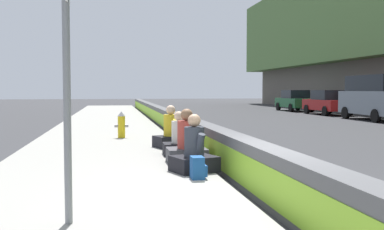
{
  "coord_description": "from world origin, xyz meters",
  "views": [
    {
      "loc": [
        -6.85,
        2.38,
        1.74
      ],
      "look_at": [
        6.15,
        0.11,
        1.0
      ],
      "focal_mm": 42.58,
      "sensor_mm": 36.0,
      "label": 1
    }
  ],
  "objects_px": {
    "seated_person_foreground": "(194,154)",
    "seated_person_middle": "(187,146)",
    "parked_car_fourth": "(376,97)",
    "backpack": "(198,168)",
    "seated_person_far": "(171,134)",
    "parked_car_midline": "(328,102)",
    "seated_person_rear": "(179,141)",
    "route_sign_post": "(67,50)",
    "parked_car_far": "(295,100)",
    "fire_hydrant": "(121,124)"
  },
  "relations": [
    {
      "from": "seated_person_foreground",
      "to": "seated_person_middle",
      "type": "height_order",
      "value": "seated_person_middle"
    },
    {
      "from": "parked_car_fourth",
      "to": "backpack",
      "type": "bearing_deg",
      "value": 139.71
    },
    {
      "from": "seated_person_middle",
      "to": "seated_person_far",
      "type": "relative_size",
      "value": 1.01
    },
    {
      "from": "parked_car_midline",
      "to": "seated_person_rear",
      "type": "bearing_deg",
      "value": 144.55
    },
    {
      "from": "seated_person_foreground",
      "to": "seated_person_far",
      "type": "distance_m",
      "value": 3.83
    },
    {
      "from": "parked_car_midline",
      "to": "backpack",
      "type": "bearing_deg",
      "value": 148.38
    },
    {
      "from": "seated_person_foreground",
      "to": "backpack",
      "type": "bearing_deg",
      "value": 175.09
    },
    {
      "from": "seated_person_foreground",
      "to": "parked_car_midline",
      "type": "bearing_deg",
      "value": -32.36
    },
    {
      "from": "route_sign_post",
      "to": "parked_car_fourth",
      "type": "distance_m",
      "value": 23.51
    },
    {
      "from": "seated_person_far",
      "to": "seated_person_middle",
      "type": "bearing_deg",
      "value": -179.95
    },
    {
      "from": "parked_car_midline",
      "to": "route_sign_post",
      "type": "bearing_deg",
      "value": 147.47
    },
    {
      "from": "route_sign_post",
      "to": "parked_car_far",
      "type": "height_order",
      "value": "route_sign_post"
    },
    {
      "from": "route_sign_post",
      "to": "fire_hydrant",
      "type": "xyz_separation_m",
      "value": [
        9.73,
        -0.81,
        -1.62
      ]
    },
    {
      "from": "seated_person_foreground",
      "to": "seated_person_middle",
      "type": "bearing_deg",
      "value": -1.55
    },
    {
      "from": "seated_person_far",
      "to": "backpack",
      "type": "relative_size",
      "value": 2.92
    },
    {
      "from": "route_sign_post",
      "to": "seated_person_far",
      "type": "bearing_deg",
      "value": -16.88
    },
    {
      "from": "route_sign_post",
      "to": "seated_person_foreground",
      "type": "bearing_deg",
      "value": -33.64
    },
    {
      "from": "seated_person_middle",
      "to": "parked_car_far",
      "type": "relative_size",
      "value": 0.26
    },
    {
      "from": "seated_person_far",
      "to": "seated_person_rear",
      "type": "bearing_deg",
      "value": -179.48
    },
    {
      "from": "seated_person_foreground",
      "to": "seated_person_far",
      "type": "height_order",
      "value": "seated_person_far"
    },
    {
      "from": "parked_car_fourth",
      "to": "parked_car_midline",
      "type": "height_order",
      "value": "parked_car_fourth"
    },
    {
      "from": "seated_person_foreground",
      "to": "backpack",
      "type": "distance_m",
      "value": 0.73
    },
    {
      "from": "fire_hydrant",
      "to": "backpack",
      "type": "xyz_separation_m",
      "value": [
        -7.3,
        -1.22,
        -0.25
      ]
    },
    {
      "from": "fire_hydrant",
      "to": "backpack",
      "type": "bearing_deg",
      "value": -170.55
    },
    {
      "from": "fire_hydrant",
      "to": "parked_car_fourth",
      "type": "relative_size",
      "value": 0.17
    },
    {
      "from": "seated_person_rear",
      "to": "parked_car_fourth",
      "type": "bearing_deg",
      "value": -46.32
    },
    {
      "from": "backpack",
      "to": "parked_car_fourth",
      "type": "relative_size",
      "value": 0.08
    },
    {
      "from": "seated_person_far",
      "to": "parked_car_far",
      "type": "xyz_separation_m",
      "value": [
        22.5,
        -13.04,
        0.36
      ]
    },
    {
      "from": "fire_hydrant",
      "to": "parked_car_midline",
      "type": "height_order",
      "value": "parked_car_midline"
    },
    {
      "from": "fire_hydrant",
      "to": "seated_person_foreground",
      "type": "relative_size",
      "value": 0.78
    },
    {
      "from": "parked_car_fourth",
      "to": "parked_car_midline",
      "type": "bearing_deg",
      "value": -0.64
    },
    {
      "from": "seated_person_foreground",
      "to": "parked_car_fourth",
      "type": "height_order",
      "value": "parked_car_fourth"
    },
    {
      "from": "backpack",
      "to": "parked_car_far",
      "type": "xyz_separation_m",
      "value": [
        27.04,
        -13.13,
        0.53
      ]
    },
    {
      "from": "fire_hydrant",
      "to": "parked_car_far",
      "type": "height_order",
      "value": "parked_car_far"
    },
    {
      "from": "parked_car_midline",
      "to": "parked_car_far",
      "type": "relative_size",
      "value": 1.0
    },
    {
      "from": "route_sign_post",
      "to": "seated_person_far",
      "type": "height_order",
      "value": "route_sign_post"
    },
    {
      "from": "parked_car_fourth",
      "to": "parked_car_midline",
      "type": "relative_size",
      "value": 1.14
    },
    {
      "from": "parked_car_midline",
      "to": "seated_person_far",
      "type": "bearing_deg",
      "value": 142.21
    },
    {
      "from": "seated_person_rear",
      "to": "seated_person_far",
      "type": "distance_m",
      "value": 1.49
    },
    {
      "from": "parked_car_midline",
      "to": "fire_hydrant",
      "type": "bearing_deg",
      "value": 134.47
    },
    {
      "from": "fire_hydrant",
      "to": "parked_car_midline",
      "type": "bearing_deg",
      "value": -45.53
    },
    {
      "from": "fire_hydrant",
      "to": "parked_car_fourth",
      "type": "xyz_separation_m",
      "value": [
        8.21,
        -14.36,
        0.77
      ]
    },
    {
      "from": "backpack",
      "to": "parked_car_midline",
      "type": "height_order",
      "value": "parked_car_midline"
    },
    {
      "from": "seated_person_rear",
      "to": "parked_car_far",
      "type": "bearing_deg",
      "value": -28.5
    },
    {
      "from": "fire_hydrant",
      "to": "seated_person_far",
      "type": "xyz_separation_m",
      "value": [
        -2.76,
        -1.3,
        -0.08
      ]
    },
    {
      "from": "seated_person_middle",
      "to": "parked_car_far",
      "type": "distance_m",
      "value": 28.41
    },
    {
      "from": "fire_hydrant",
      "to": "seated_person_foreground",
      "type": "xyz_separation_m",
      "value": [
        -6.59,
        -1.28,
        -0.1
      ]
    },
    {
      "from": "seated_person_middle",
      "to": "parked_car_midline",
      "type": "xyz_separation_m",
      "value": [
        19.67,
        -13.12,
        0.35
      ]
    },
    {
      "from": "parked_car_fourth",
      "to": "parked_car_far",
      "type": "height_order",
      "value": "parked_car_fourth"
    },
    {
      "from": "fire_hydrant",
      "to": "seated_person_middle",
      "type": "xyz_separation_m",
      "value": [
        -5.5,
        -1.31,
        -0.08
      ]
    }
  ]
}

